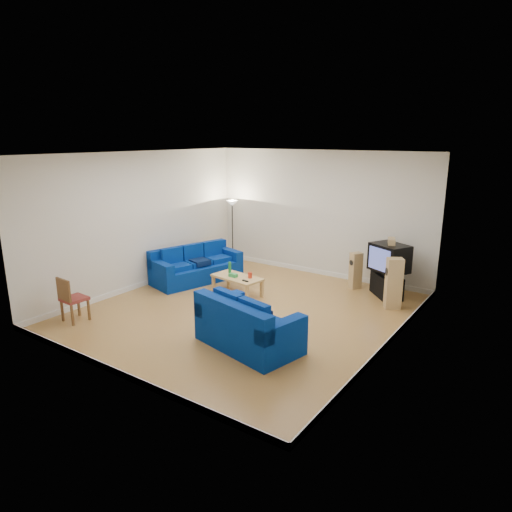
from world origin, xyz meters
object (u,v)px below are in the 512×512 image
Objects in this scene: sofa_loveseat at (246,329)px; television at (389,258)px; sofa_three_seat at (196,268)px; tv_stand at (387,285)px; coffee_table at (237,279)px.

television is (1.11, 3.89, 0.57)m from sofa_loveseat.
sofa_three_seat is at bearing 156.81° from sofa_loveseat.
television is (0.02, -0.03, 0.66)m from tv_stand.
sofa_three_seat is 1.52m from coffee_table.
television reaches higher than tv_stand.
sofa_three_seat is 4.01m from sofa_loveseat.
coffee_table is (-1.77, 2.08, 0.03)m from sofa_loveseat.
sofa_loveseat is at bearing -49.71° from coffee_table.
sofa_three_seat is at bearing 170.58° from coffee_table.
sofa_loveseat is 4.07m from tv_stand.
television reaches higher than sofa_loveseat.
sofa_three_seat is 2.46× the size of television.
tv_stand is (1.08, 3.92, -0.09)m from sofa_loveseat.
television is (2.87, 1.81, 0.54)m from coffee_table.
television reaches higher than sofa_three_seat.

